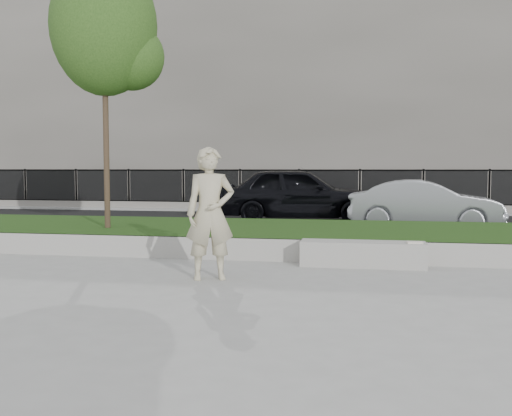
% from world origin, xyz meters
% --- Properties ---
extents(ground, '(90.00, 90.00, 0.00)m').
position_xyz_m(ground, '(0.00, 0.00, 0.00)').
color(ground, gray).
rests_on(ground, ground).
extents(grass_bank, '(34.00, 4.00, 0.40)m').
position_xyz_m(grass_bank, '(0.00, 3.00, 0.20)').
color(grass_bank, black).
rests_on(grass_bank, ground).
extents(grass_kerb, '(34.00, 0.08, 0.40)m').
position_xyz_m(grass_kerb, '(0.00, 1.04, 0.20)').
color(grass_kerb, '#9C9A92').
rests_on(grass_kerb, ground).
extents(street, '(34.00, 7.00, 0.04)m').
position_xyz_m(street, '(0.00, 8.50, 0.02)').
color(street, black).
rests_on(street, ground).
extents(far_pavement, '(34.00, 3.00, 0.12)m').
position_xyz_m(far_pavement, '(0.00, 13.00, 0.06)').
color(far_pavement, gray).
rests_on(far_pavement, ground).
extents(iron_fence, '(32.00, 0.30, 1.50)m').
position_xyz_m(iron_fence, '(0.00, 12.00, 0.54)').
color(iron_fence, slate).
rests_on(iron_fence, far_pavement).
extents(building_facade, '(34.00, 10.00, 10.00)m').
position_xyz_m(building_facade, '(0.00, 20.00, 5.00)').
color(building_facade, '#5E5A52').
rests_on(building_facade, ground).
extents(stone_bench, '(2.05, 0.51, 0.42)m').
position_xyz_m(stone_bench, '(1.66, 0.80, 0.21)').
color(stone_bench, '#9C9A92').
rests_on(stone_bench, ground).
extents(man, '(0.83, 0.68, 1.95)m').
position_xyz_m(man, '(-0.55, -0.71, 0.97)').
color(man, '#C1B894').
rests_on(man, ground).
extents(book, '(0.25, 0.19, 0.03)m').
position_xyz_m(book, '(2.50, 0.72, 0.43)').
color(book, silver).
rests_on(book, stone_bench).
extents(young_tree, '(2.26, 2.16, 5.53)m').
position_xyz_m(young_tree, '(-3.50, 2.34, 4.42)').
color(young_tree, '#38281C').
rests_on(young_tree, grass_bank).
extents(car_dark, '(5.01, 2.40, 1.65)m').
position_xyz_m(car_dark, '(-0.23, 8.33, 0.87)').
color(car_dark, black).
rests_on(car_dark, street).
extents(car_silver, '(4.02, 1.69, 1.29)m').
position_xyz_m(car_silver, '(3.30, 6.76, 0.69)').
color(car_silver, '#92959A').
rests_on(car_silver, street).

